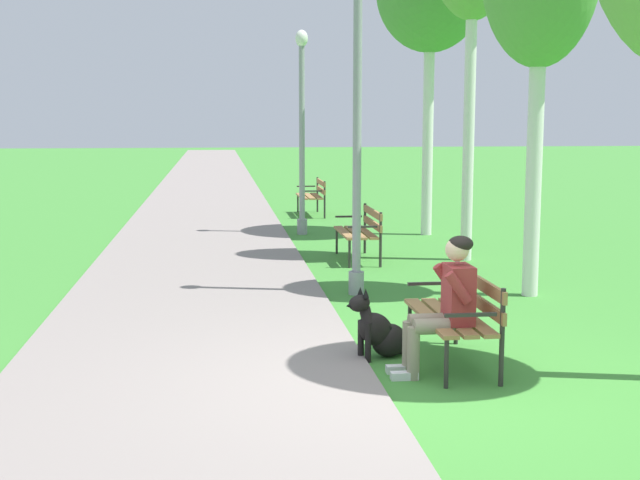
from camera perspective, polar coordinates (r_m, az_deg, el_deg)
name	(u,v)px	position (r m, az deg, el deg)	size (l,w,h in m)	color
ground_plane	(410,386)	(7.43, 6.06, -9.67)	(120.00, 120.00, 0.00)	#3D8433
paved_path	(208,181)	(30.97, -7.49, 3.92)	(3.28, 60.00, 0.04)	gray
park_bench_near	(459,310)	(7.99, 9.25, -4.65)	(0.55, 1.50, 0.85)	olive
park_bench_mid	(361,229)	(13.67, 2.78, 0.77)	(0.55, 1.50, 0.85)	olive
park_bench_far	(313,194)	(20.03, -0.45, 3.13)	(0.55, 1.50, 0.85)	olive
person_seated_on_near_bench	(446,300)	(7.60, 8.44, -3.99)	(0.74, 0.49, 1.25)	gray
dog_black	(380,332)	(8.16, 4.01, -6.12)	(0.78, 0.47, 0.71)	black
lamp_post_near	(357,120)	(10.87, 2.50, 8.01)	(0.24, 0.24, 4.34)	gray
lamp_post_mid	(302,130)	(16.64, -1.22, 7.36)	(0.24, 0.24, 3.94)	gray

